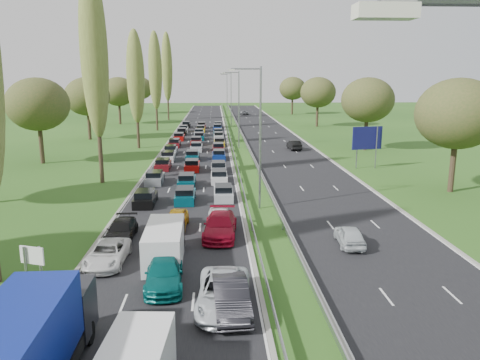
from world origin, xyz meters
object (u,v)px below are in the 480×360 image
object	(u,v)px
info_sign	(32,259)
direction_sign	(367,140)
near_car_2	(107,254)
white_van_rear	(165,243)
near_car_3	(121,230)
blue_lorry	(29,349)

from	to	relation	value
info_sign	direction_sign	world-z (taller)	direction_sign
near_car_2	info_sign	bearing A→B (deg)	-143.75
white_van_rear	near_car_2	bearing A→B (deg)	-173.94
near_car_3	blue_lorry	size ratio (longest dim) A/B	0.51
near_car_2	near_car_3	distance (m)	4.47
info_sign	direction_sign	distance (m)	42.77
near_car_2	blue_lorry	distance (m)	12.25
blue_lorry	white_van_rear	world-z (taller)	blue_lorry
near_car_2	near_car_3	bearing A→B (deg)	91.97
blue_lorry	near_car_3	bearing A→B (deg)	89.57
near_car_3	white_van_rear	xyz separation A→B (m)	(3.47, -4.04, 0.48)
near_car_2	white_van_rear	bearing A→B (deg)	8.65
white_van_rear	blue_lorry	bearing A→B (deg)	-105.94
white_van_rear	info_sign	size ratio (longest dim) A/B	2.67
direction_sign	near_car_3	bearing A→B (deg)	-135.77
near_car_3	info_sign	size ratio (longest dim) A/B	2.16
blue_lorry	direction_sign	bearing A→B (deg)	57.82
near_car_3	blue_lorry	bearing A→B (deg)	-89.18
direction_sign	white_van_rear	bearing A→B (deg)	-127.30
near_car_2	near_car_3	world-z (taller)	near_car_3
white_van_rear	info_sign	world-z (taller)	white_van_rear
near_car_2	direction_sign	bearing A→B (deg)	50.64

